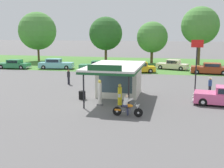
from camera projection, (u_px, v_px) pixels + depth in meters
ground_plane at (92, 105)px, 23.06m from camera, size 300.00×300.00×0.00m
grass_verge_strip at (139, 64)px, 51.82m from camera, size 120.00×24.00×0.01m
service_station_kiosk at (118, 77)px, 25.94m from camera, size 4.41×7.67×3.50m
gas_pump_nearside at (100, 93)px, 22.92m from camera, size 0.44×0.44×2.09m
gas_pump_offside at (120, 96)px, 22.59m from camera, size 0.44×0.44×1.82m
motorcycle_with_rider at (127, 107)px, 19.91m from camera, size 2.17×0.70×1.58m
parked_car_back_row_centre_left at (56, 64)px, 45.03m from camera, size 5.75×2.62×1.62m
parked_car_back_row_far_right at (210, 69)px, 39.73m from camera, size 5.43×2.25×1.54m
parked_car_back_row_left at (139, 68)px, 41.06m from camera, size 5.21×3.00×1.52m
parked_car_back_row_centre_right at (96, 66)px, 42.79m from camera, size 5.31×2.57×1.50m
parked_car_back_row_centre at (14, 64)px, 45.41m from camera, size 5.30×2.16×1.44m
parked_car_back_row_far_left at (172, 65)px, 44.36m from camera, size 5.27×3.18×1.52m
bystander_chatting_near_pumps at (210, 86)px, 26.89m from camera, size 0.35×0.35×1.58m
bystander_strolling_foreground at (69, 77)px, 31.84m from camera, size 0.34×0.34×1.67m
tree_oak_right at (106, 34)px, 54.81m from camera, size 6.44×6.44×8.68m
tree_oak_distant_spare at (37, 32)px, 56.07m from camera, size 7.44×7.44×9.67m
tree_oak_centre at (152, 37)px, 52.21m from camera, size 5.70×5.70×7.68m
tree_oak_far_left at (200, 26)px, 49.53m from camera, size 6.58×6.58×10.16m
roadside_pole_sign at (197, 58)px, 26.45m from camera, size 1.10×0.12×5.14m
spare_tire_stack at (82, 95)px, 25.00m from camera, size 0.60×0.60×0.72m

